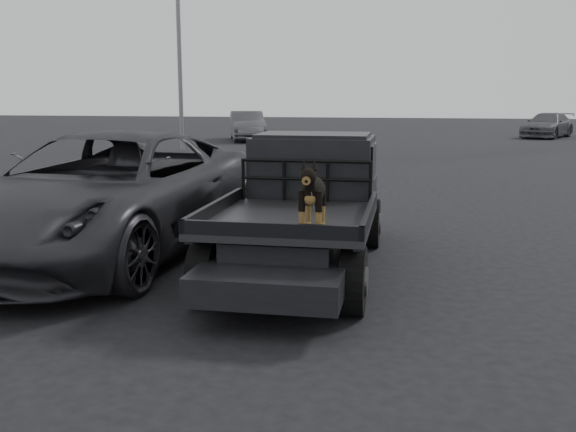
% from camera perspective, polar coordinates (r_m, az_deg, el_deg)
% --- Properties ---
extents(ground, '(120.00, 120.00, 0.00)m').
position_cam_1_polar(ground, '(7.47, 4.29, -7.70)').
color(ground, black).
rests_on(ground, ground).
extents(flatbed_ute, '(2.00, 5.40, 0.92)m').
position_cam_1_polar(flatbed_ute, '(8.70, 1.34, -1.85)').
color(flatbed_ute, black).
rests_on(flatbed_ute, ground).
extents(ute_cab, '(1.72, 1.30, 0.88)m').
position_cam_1_polar(ute_cab, '(9.49, 2.30, 4.70)').
color(ute_cab, black).
rests_on(ute_cab, flatbed_ute).
extents(headache_rack, '(1.80, 0.08, 0.55)m').
position_cam_1_polar(headache_rack, '(8.77, 1.58, 3.12)').
color(headache_rack, black).
rests_on(headache_rack, flatbed_ute).
extents(dog, '(0.32, 0.60, 0.74)m').
position_cam_1_polar(dog, '(6.90, 2.22, 1.82)').
color(dog, black).
rests_on(dog, flatbed_ute).
extents(parked_suv, '(3.42, 6.69, 1.81)m').
position_cam_1_polar(parked_suv, '(9.92, -15.69, 1.92)').
color(parked_suv, '#2D2D31').
rests_on(parked_suv, ground).
extents(distant_car_a, '(2.98, 4.84, 1.51)m').
position_cam_1_polar(distant_car_a, '(33.52, -3.65, 8.00)').
color(distant_car_a, '#47464B').
rests_on(distant_car_a, ground).
extents(distant_car_b, '(3.81, 4.99, 1.35)m').
position_cam_1_polar(distant_car_b, '(38.60, 22.06, 7.49)').
color(distant_car_b, '#4D4C51').
rests_on(distant_car_b, ground).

